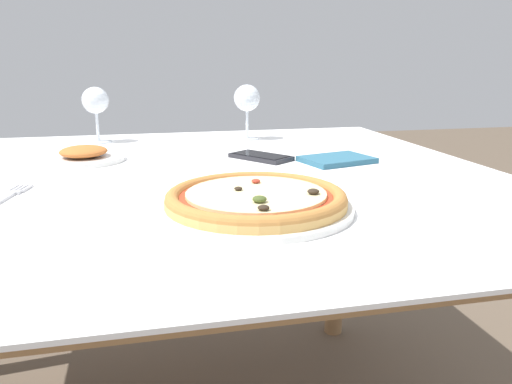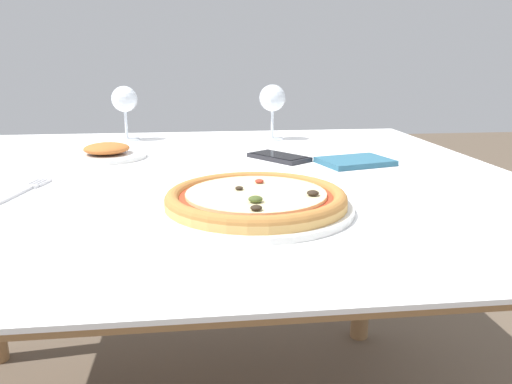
% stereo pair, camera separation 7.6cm
% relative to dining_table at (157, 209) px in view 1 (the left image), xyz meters
% --- Properties ---
extents(dining_table, '(1.40, 1.18, 0.70)m').
position_rel_dining_table_xyz_m(dining_table, '(0.00, 0.00, 0.00)').
color(dining_table, '#997047').
rests_on(dining_table, ground_plane).
extents(pizza_plate, '(0.30, 0.30, 0.04)m').
position_rel_dining_table_xyz_m(pizza_plate, '(0.14, -0.27, 0.09)').
color(pizza_plate, white).
rests_on(pizza_plate, dining_table).
extents(fork, '(0.05, 0.17, 0.00)m').
position_rel_dining_table_xyz_m(fork, '(-0.25, -0.11, 0.07)').
color(fork, silver).
rests_on(fork, dining_table).
extents(wine_glass_far_left, '(0.07, 0.07, 0.16)m').
position_rel_dining_table_xyz_m(wine_glass_far_left, '(0.27, 0.41, 0.18)').
color(wine_glass_far_left, silver).
rests_on(wine_glass_far_left, dining_table).
extents(wine_glass_far_right, '(0.07, 0.07, 0.15)m').
position_rel_dining_table_xyz_m(wine_glass_far_right, '(-0.14, 0.45, 0.18)').
color(wine_glass_far_right, silver).
rests_on(wine_glass_far_right, dining_table).
extents(cell_phone, '(0.14, 0.16, 0.01)m').
position_rel_dining_table_xyz_m(cell_phone, '(0.24, 0.12, 0.07)').
color(cell_phone, '#232328').
rests_on(cell_phone, dining_table).
extents(side_plate, '(0.18, 0.18, 0.04)m').
position_rel_dining_table_xyz_m(side_plate, '(-0.15, 0.19, 0.08)').
color(side_plate, white).
rests_on(side_plate, dining_table).
extents(napkin_folded, '(0.17, 0.15, 0.01)m').
position_rel_dining_table_xyz_m(napkin_folded, '(0.40, 0.05, 0.07)').
color(napkin_folded, '#2D607A').
rests_on(napkin_folded, dining_table).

